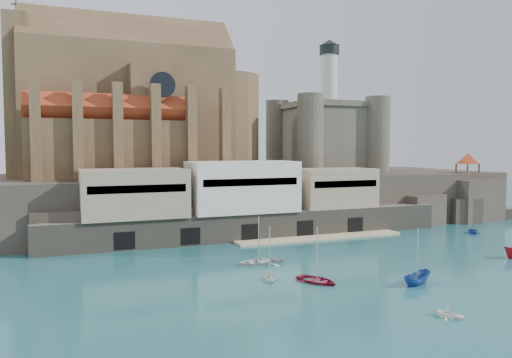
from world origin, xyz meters
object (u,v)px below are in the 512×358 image
at_px(boat_0, 317,282).
at_px(boat_2, 417,284).
at_px(church, 139,112).
at_px(pavilion, 468,160).
at_px(boat_1, 449,317).
at_px(castle_keep, 325,134).

relative_size(boat_0, boat_2, 1.14).
relative_size(church, pavilion, 7.34).
bearing_deg(boat_2, pavilion, -70.30).
height_order(boat_0, boat_2, boat_0).
height_order(pavilion, boat_2, pavilion).
distance_m(church, boat_1, 68.84).
bearing_deg(boat_1, boat_0, 87.22).
xyz_separation_m(pavilion, boat_1, (-48.38, -46.87, -12.73)).
height_order(pavilion, boat_0, pavilion).
distance_m(castle_keep, boat_2, 58.03).
bearing_deg(castle_keep, boat_1, -109.93).
distance_m(pavilion, boat_0, 63.91).
relative_size(castle_keep, pavilion, 4.58).
height_order(castle_keep, boat_2, castle_keep).
bearing_deg(castle_keep, boat_0, -120.62).
relative_size(boat_1, boat_2, 0.62).
bearing_deg(boat_1, church, 82.91).
bearing_deg(church, pavilion, -13.48).
distance_m(church, boat_2, 61.51).
height_order(castle_keep, pavilion, castle_keep).
bearing_deg(church, boat_1, -74.20).
xyz_separation_m(boat_1, boat_2, (4.59, 9.86, 0.00)).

